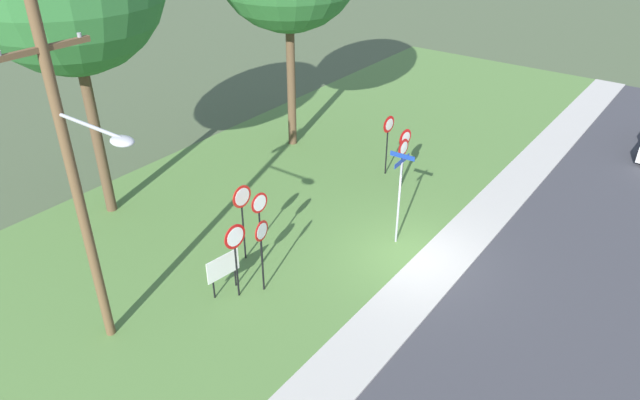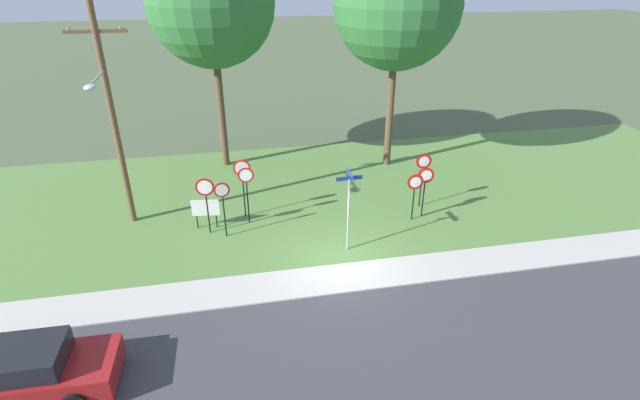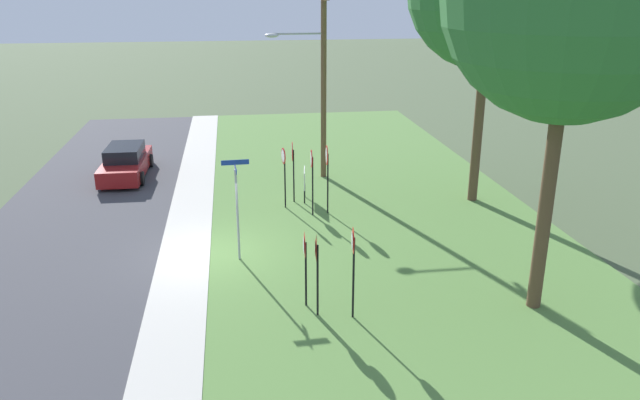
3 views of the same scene
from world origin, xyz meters
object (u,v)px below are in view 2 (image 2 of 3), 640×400
object	(u,v)px
yield_sign_near_left	(415,187)
yield_sign_far_left	(425,181)
stop_sign_far_center	(206,194)
street_name_post	(349,205)
stop_sign_far_left	(223,199)
oak_tree_right	(397,5)
stop_sign_near_left	(247,184)
oak_tree_left	(211,3)
parked_hatchback_near	(19,373)
stop_sign_near_right	(242,176)
yield_sign_near_right	(423,168)
utility_pole	(111,114)
notice_board	(206,209)

from	to	relation	value
yield_sign_near_left	yield_sign_far_left	world-z (taller)	yield_sign_far_left
stop_sign_far_center	street_name_post	world-z (taller)	street_name_post
stop_sign_far_left	oak_tree_right	distance (m)	12.03
yield_sign_near_left	oak_tree_right	size ratio (longest dim) A/B	0.19
stop_sign_near_left	oak_tree_left	world-z (taller)	oak_tree_left
stop_sign_far_left	stop_sign_far_center	xyz separation A→B (m)	(-0.63, 0.39, 0.07)
stop_sign_near_left	yield_sign_near_left	xyz separation A→B (m)	(6.68, -1.08, -0.24)
yield_sign_far_left	oak_tree_left	distance (m)	12.57
yield_sign_near_left	parked_hatchback_near	distance (m)	14.34
stop_sign_near_right	yield_sign_near_right	distance (m)	7.60
street_name_post	utility_pole	bearing A→B (deg)	152.92
notice_board	oak_tree_left	world-z (taller)	oak_tree_left
oak_tree_left	stop_sign_near_right	bearing A→B (deg)	-83.47
yield_sign_near_left	yield_sign_near_right	bearing A→B (deg)	58.73
utility_pole	parked_hatchback_near	bearing A→B (deg)	-99.30
oak_tree_left	oak_tree_right	xyz separation A→B (m)	(8.36, -1.60, -0.09)
oak_tree_left	oak_tree_right	distance (m)	8.51
stop_sign_far_left	utility_pole	bearing A→B (deg)	145.13
stop_sign_far_center	notice_board	world-z (taller)	stop_sign_far_center
stop_sign_far_left	oak_tree_left	world-z (taller)	oak_tree_left
yield_sign_near_right	notice_board	bearing A→B (deg)	-172.74
stop_sign_near_left	yield_sign_near_left	size ratio (longest dim) A/B	1.19
yield_sign_near_left	yield_sign_near_right	distance (m)	1.38
street_name_post	utility_pole	distance (m)	9.41
street_name_post	oak_tree_right	bearing A→B (deg)	59.06
stop_sign_near_left	oak_tree_right	distance (m)	10.87
yield_sign_near_right	notice_board	xyz separation A→B (m)	(-9.15, -0.09, -0.99)
yield_sign_near_right	utility_pole	world-z (taller)	utility_pole
stop_sign_near_left	yield_sign_near_left	world-z (taller)	stop_sign_near_left
stop_sign_far_left	utility_pole	size ratio (longest dim) A/B	0.27
yield_sign_near_left	parked_hatchback_near	size ratio (longest dim) A/B	0.45
yield_sign_far_left	oak_tree_left	size ratio (longest dim) A/B	0.20
utility_pole	oak_tree_left	size ratio (longest dim) A/B	0.78
stop_sign_far_left	notice_board	bearing A→B (deg)	122.63
yield_sign_far_left	utility_pole	bearing A→B (deg)	-178.46
stop_sign_near_right	street_name_post	world-z (taller)	street_name_post
yield_sign_near_right	oak_tree_left	distance (m)	12.15
stop_sign_near_right	parked_hatchback_near	world-z (taller)	stop_sign_near_right
stop_sign_far_left	stop_sign_far_center	bearing A→B (deg)	139.80
street_name_post	notice_board	xyz separation A→B (m)	(-5.18, 2.66, -1.04)
yield_sign_near_right	utility_pole	xyz separation A→B (m)	(-12.18, 0.95, 2.79)
notice_board	parked_hatchback_near	size ratio (longest dim) A/B	0.27
notice_board	oak_tree_left	xyz separation A→B (m)	(0.89, 6.56, 7.12)
yield_sign_far_left	notice_board	world-z (taller)	yield_sign_far_left
oak_tree_right	parked_hatchback_near	bearing A→B (deg)	-137.78
oak_tree_left	yield_sign_near_right	bearing A→B (deg)	-38.10
stop_sign_near_right	notice_board	size ratio (longest dim) A/B	2.06
stop_sign_far_left	street_name_post	world-z (taller)	street_name_post
stop_sign_far_left	oak_tree_left	distance (m)	9.73
stop_sign_near_left	oak_tree_left	xyz separation A→B (m)	(-0.80, 6.49, 6.18)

